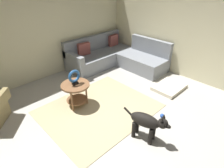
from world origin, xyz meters
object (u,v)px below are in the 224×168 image
dog (147,122)px  dog_toy_ball (162,116)px  sectional_couch (115,57)px  side_table (76,89)px  torus_sculpture (74,77)px  dog_bed_mat (169,87)px

dog → dog_toy_ball: (0.70, 0.11, -0.33)m
sectional_couch → side_table: (-2.08, -0.88, 0.13)m
torus_sculpture → dog_toy_ball: torus_sculpture is taller
torus_sculpture → dog_bed_mat: bearing=-27.2°
sectional_couch → torus_sculpture: sectional_couch is taller
torus_sculpture → side_table: bearing=90.0°
side_table → torus_sculpture: torus_sculpture is taller
dog_bed_mat → sectional_couch: bearing=89.8°
sectional_couch → dog_bed_mat: (-0.01, -1.94, -0.24)m
torus_sculpture → dog_toy_ball: 1.95m
side_table → dog_toy_ball: size_ratio=7.03×
side_table → dog: (0.29, -1.65, -0.04)m
sectional_couch → dog: sectional_couch is taller
side_table → dog_bed_mat: size_ratio=0.75×
dog → sectional_couch: bearing=-138.9°
side_table → sectional_couch: bearing=22.8°
sectional_couch → dog_toy_ball: sectional_couch is taller
sectional_couch → dog_toy_ball: size_ratio=26.36×
torus_sculpture → dog: 1.71m
sectional_couch → dog_bed_mat: bearing=-90.2°
dog_bed_mat → dog: dog is taller
sectional_couch → dog: bearing=-125.3°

